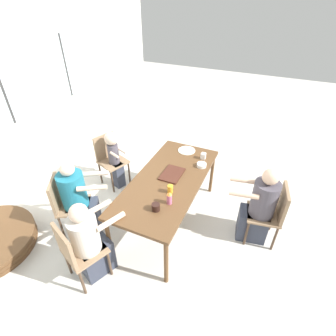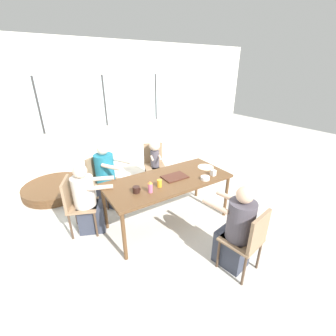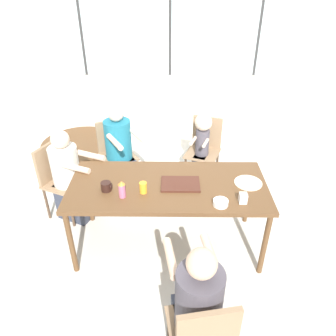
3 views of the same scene
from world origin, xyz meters
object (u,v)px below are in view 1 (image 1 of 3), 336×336
person_toddler (115,158)px  coffee_mug (156,207)px  milk_carton_small (203,156)px  bowl_white_shallow (202,165)px  person_woman_green_shirt (90,244)px  chair_for_toddler (109,156)px  juice_glass (170,189)px  chair_for_man_blue_shirt (65,201)px  person_man_blue_shirt (79,202)px  person_man_teal_shirt (258,209)px  sippy_cup (169,198)px  chair_for_woman_green_shirt (76,250)px  chair_for_man_teal_shirt (273,210)px

person_toddler → coffee_mug: bearing=71.7°
milk_carton_small → bowl_white_shallow: milk_carton_small is taller
coffee_mug → person_toddler: bearing=51.6°
person_woman_green_shirt → bowl_white_shallow: bearing=86.5°
chair_for_toddler → juice_glass: 1.56m
chair_for_man_blue_shirt → person_man_blue_shirt: 0.17m
chair_for_man_blue_shirt → juice_glass: size_ratio=8.39×
person_woman_green_shirt → juice_glass: (0.86, -0.58, 0.32)m
person_man_teal_shirt → sippy_cup: 1.18m
chair_for_woman_green_shirt → coffee_mug: (0.68, -0.62, 0.28)m
person_woman_green_shirt → sippy_cup: bearing=69.1°
chair_for_woman_green_shirt → milk_carton_small: bearing=90.2°
person_man_blue_shirt → sippy_cup: bearing=68.6°
person_woman_green_shirt → person_toddler: person_woman_green_shirt is taller
person_man_blue_shirt → milk_carton_small: bearing=103.6°
person_man_blue_shirt → juice_glass: person_man_blue_shirt is taller
chair_for_man_blue_shirt → person_woman_green_shirt: (-0.39, -0.69, -0.03)m
chair_for_toddler → person_man_blue_shirt: bearing=33.5°
chair_for_woman_green_shirt → chair_for_toddler: (1.69, 0.74, 0.00)m
person_man_teal_shirt → person_toddler: 2.27m
bowl_white_shallow → juice_glass: bearing=165.3°
juice_glass → chair_for_man_blue_shirt: bearing=110.1°
sippy_cup → milk_carton_small: size_ratio=1.80×
person_woman_green_shirt → coffee_mug: bearing=66.2°
bowl_white_shallow → person_man_blue_shirt: bearing=128.8°
person_woman_green_shirt → bowl_white_shallow: person_woman_green_shirt is taller
chair_for_toddler → chair_for_woman_green_shirt: bearing=43.7°
coffee_mug → juice_glass: bearing=-4.5°
person_woman_green_shirt → person_man_teal_shirt: 2.05m
juice_glass → milk_carton_small: juice_glass is taller
chair_for_man_blue_shirt → person_toddler: (1.09, -0.03, 0.01)m
chair_for_man_blue_shirt → chair_for_man_teal_shirt: size_ratio=1.00×
sippy_cup → bowl_white_shallow: 0.86m
chair_for_woman_green_shirt → chair_for_man_teal_shirt: (1.46, -1.83, 0.00)m
chair_for_toddler → sippy_cup: sippy_cup is taller
coffee_mug → milk_carton_small: milk_carton_small is taller
chair_for_woman_green_shirt → sippy_cup: 1.14m
chair_for_man_teal_shirt → juice_glass: bearing=100.8°
bowl_white_shallow → milk_carton_small: bearing=11.6°
chair_for_man_blue_shirt → chair_for_toddler: 1.15m
chair_for_man_blue_shirt → person_man_teal_shirt: 2.46m
person_man_blue_shirt → coffee_mug: 1.14m
chair_for_man_blue_shirt → chair_for_man_teal_shirt: (0.92, -2.46, 0.00)m
chair_for_toddler → person_woman_green_shirt: person_woman_green_shirt is taller
milk_carton_small → chair_for_toddler: bearing=96.9°
person_woman_green_shirt → sippy_cup: (0.68, -0.65, 0.35)m
chair_for_woman_green_shirt → person_man_teal_shirt: size_ratio=0.78×
chair_for_toddler → sippy_cup: size_ratio=5.30×
juice_glass → chair_for_toddler: bearing=63.8°
chair_for_toddler → person_man_teal_shirt: (-0.26, -2.40, -0.02)m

